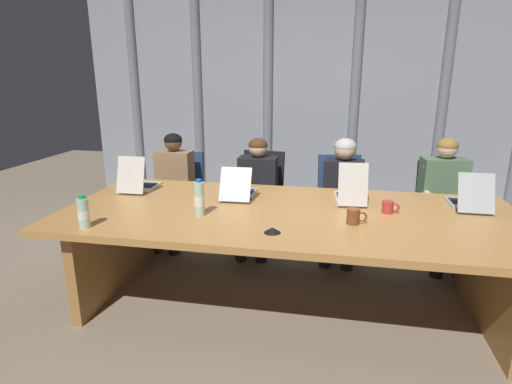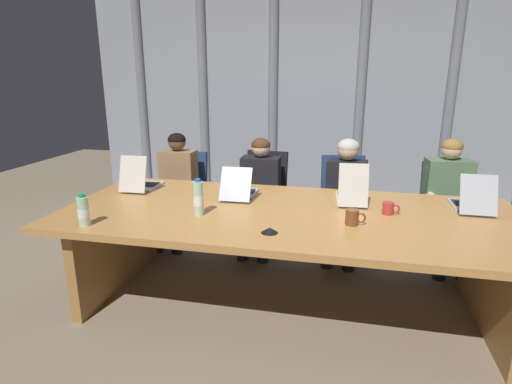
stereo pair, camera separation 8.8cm
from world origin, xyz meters
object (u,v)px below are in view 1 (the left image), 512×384
Objects in this scene: laptop_left_mid at (239,190)px; water_bottle_secondary at (84,213)px; person_right_mid at (445,196)px; conference_mic_left_side at (272,230)px; water_bottle_primary at (199,199)px; person_center at (342,191)px; person_left_mid at (256,189)px; laptop_left_end at (139,183)px; laptop_center at (350,194)px; laptop_right_mid at (468,200)px; coffee_mug_far at (354,216)px; office_chair_right_mid at (439,223)px; coffee_mug_near at (388,207)px; office_chair_left_end at (180,207)px; person_left_end at (172,184)px; office_chair_left_mid at (260,211)px; office_chair_center at (340,216)px.

laptop_left_mid is 2.02× the size of water_bottle_secondary.
person_right_mid reaches higher than conference_mic_left_side.
person_center is at bearing 49.81° from water_bottle_primary.
person_right_mid is (1.75, 0.01, 0.03)m from person_left_mid.
laptop_left_end is 1.80m from laptop_center.
person_right_mid reaches higher than laptop_right_mid.
coffee_mug_far is at bearing -106.96° from laptop_left_end.
coffee_mug_near is (-0.63, -1.04, 0.46)m from office_chair_right_mid.
laptop_right_mid is at bearing 29.99° from conference_mic_left_side.
person_right_mid is at bearing 53.69° from coffee_mug_far.
person_left_end is at bearing -4.45° from office_chair_left_end.
office_chair_left_mid is (0.88, 0.00, 0.01)m from office_chair_left_end.
coffee_mug_near reaches higher than conference_mic_left_side.
person_center is 9.16× the size of coffee_mug_near.
laptop_right_mid reaches higher than office_chair_left_end.
person_left_end reaches higher than office_chair_left_mid.
laptop_left_end is 1.98m from office_chair_center.
laptop_right_mid is at bearing 16.33° from water_bottle_primary.
office_chair_right_mid is (2.69, 0.80, -0.47)m from laptop_left_end.
conference_mic_left_side is at bearing -144.59° from coffee_mug_near.
office_chair_center is 0.82× the size of person_center.
office_chair_left_mid is 1.77m from office_chair_right_mid.
water_bottle_secondary is at bearing 135.03° from laptop_left_mid.
person_center is at bearing -70.74° from laptop_left_end.
laptop_left_mid reaches higher than office_chair_left_end.
person_center is 8.44× the size of coffee_mug_far.
person_left_end is at bearing -75.93° from office_chair_left_mid.
office_chair_left_end is 0.81× the size of person_left_mid.
laptop_right_mid is 3.88× the size of conference_mic_left_side.
conference_mic_left_side is at bearing 16.88° from office_chair_left_mid.
laptop_left_end reaches higher than office_chair_center.
laptop_left_mid is at bearing 91.61° from laptop_right_mid.
water_bottle_primary is at bearing -9.45° from person_left_mid.
laptop_right_mid is at bearing -2.24° from office_chair_right_mid.
laptop_left_mid is (0.90, -0.03, -0.01)m from laptop_left_end.
office_chair_right_mid is 2.44m from water_bottle_primary.
laptop_right_mid reaches higher than water_bottle_primary.
office_chair_center is at bearing 100.15° from person_left_mid.
water_bottle_secondary is (-0.85, -1.56, 0.22)m from person_left_mid.
coffee_mug_near is (-0.61, -0.25, -0.01)m from laptop_right_mid.
laptop_left_mid is 4.02× the size of conference_mic_left_side.
person_right_mid is at bearing 31.14° from water_bottle_secondary.
office_chair_center is at bearing 106.82° from coffee_mug_near.
laptop_right_mid is (1.77, 0.04, 0.00)m from laptop_left_mid.
person_center is at bearing 42.95° from water_bottle_secondary.
office_chair_left_mid is at bearing 82.22° from water_bottle_primary.
person_left_mid is 1.23m from water_bottle_primary.
laptop_center is 0.38× the size of person_right_mid.
person_right_mid is (-0.01, 0.64, -0.15)m from laptop_right_mid.
person_left_end is (-2.66, -0.16, 0.30)m from office_chair_right_mid.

